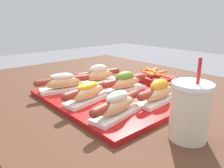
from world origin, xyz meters
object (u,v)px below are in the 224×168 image
Objects in this scene: sauce_bowl at (59,78)px; fries_basket at (154,79)px; hot_dog_2 at (117,105)px; hot_dog_0 at (63,82)px; hot_dog_5 at (159,92)px; hot_dog_1 at (88,92)px; serving_tray at (108,98)px; hot_dog_3 at (98,75)px; hot_dog_4 at (125,82)px; drink_cup at (190,111)px.

sauce_bowl is 0.44m from fries_basket.
hot_dog_2 is at bearing -9.02° from sauce_bowl.
sauce_bowl is (-0.19, 0.08, -0.04)m from hot_dog_0.
sauce_bowl is at bearing -168.91° from hot_dog_5.
hot_dog_1 is at bearing 2.15° from hot_dog_0.
hot_dog_0 is 0.16m from hot_dog_1.
hot_dog_0 is (-0.16, -0.09, 0.04)m from serving_tray.
hot_dog_3 reaches higher than hot_dog_5.
fries_basket reaches higher than sauce_bowl.
hot_dog_2 is at bearing -93.60° from hot_dog_5.
serving_tray is at bearing -151.18° from hot_dog_5.
hot_dog_1 is 0.39m from fries_basket.
fries_basket is (-0.03, 0.22, -0.03)m from hot_dog_4.
hot_dog_0 is 0.41m from fries_basket.
sauce_bowl is at bearing -155.65° from hot_dog_3.
fries_basket is at bearing 44.58° from sauce_bowl.
hot_dog_0 is 2.86× the size of sauce_bowl.
drink_cup reaches higher than hot_dog_2.
hot_dog_1 is at bearing -47.10° from hot_dog_3.
serving_tray is 0.30m from fries_basket.
hot_dog_0 reaches higher than sauce_bowl.
drink_cup reaches higher than hot_dog_1.
fries_basket is at bearing 71.92° from hot_dog_0.
hot_dog_4 is at bearing 162.46° from drink_cup.
hot_dog_1 is 2.91× the size of sauce_bowl.
fries_basket is (0.32, 0.31, 0.01)m from sauce_bowl.
hot_dog_3 reaches higher than hot_dog_1.
hot_dog_4 is (-0.15, 0.17, 0.00)m from hot_dog_2.
hot_dog_4 is (0.15, 0.01, -0.00)m from hot_dog_3.
hot_dog_5 is at bearing 29.64° from hot_dog_0.
hot_dog_4 is 2.94× the size of sauce_bowl.
fries_basket is at bearing 131.33° from hot_dog_5.
hot_dog_0 is 0.98× the size of hot_dog_3.
hot_dog_0 is 0.36m from hot_dog_5.
serving_tray is at bearing -26.40° from hot_dog_3.
hot_dog_5 reaches higher than sauce_bowl.
hot_dog_1 reaches higher than fries_basket.
hot_dog_3 reaches higher than hot_dog_0.
hot_dog_5 is 2.94× the size of sauce_bowl.
fries_basket reaches higher than serving_tray.
hot_dog_2 is 0.43m from fries_basket.
hot_dog_4 is at bearing 48.28° from hot_dog_0.
drink_cup is at bearing 11.54° from hot_dog_1.
hot_dog_4 is at bearing 3.29° from hot_dog_3.
hot_dog_1 is 0.99× the size of hot_dog_5.
hot_dog_2 is 1.00× the size of hot_dog_3.
drink_cup is at bearing -41.76° from fries_basket.
serving_tray is 0.18m from hot_dog_3.
fries_basket is (-0.19, 0.21, -0.03)m from hot_dog_5.
serving_tray is 0.33m from drink_cup.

